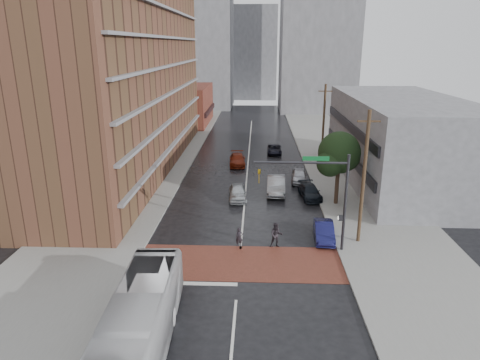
# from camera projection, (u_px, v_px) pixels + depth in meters

# --- Properties ---
(ground) EXTENTS (160.00, 160.00, 0.00)m
(ground) POSITION_uv_depth(u_px,v_px,m) (239.00, 266.00, 28.75)
(ground) COLOR black
(ground) RESTS_ON ground
(crosswalk) EXTENTS (14.00, 5.00, 0.02)m
(crosswalk) POSITION_uv_depth(u_px,v_px,m) (239.00, 263.00, 29.22)
(crosswalk) COLOR brown
(crosswalk) RESTS_ON ground
(sidewalk_west) EXTENTS (9.00, 90.00, 0.15)m
(sidewalk_west) POSITION_uv_depth(u_px,v_px,m) (155.00, 164.00, 52.98)
(sidewalk_west) COLOR gray
(sidewalk_west) RESTS_ON ground
(sidewalk_east) EXTENTS (9.00, 90.00, 0.15)m
(sidewalk_east) POSITION_uv_depth(u_px,v_px,m) (342.00, 166.00, 52.09)
(sidewalk_east) COLOR gray
(sidewalk_east) RESTS_ON ground
(apartment_block) EXTENTS (10.00, 44.00, 28.00)m
(apartment_block) POSITION_uv_depth(u_px,v_px,m) (124.00, 47.00, 47.92)
(apartment_block) COLOR brown
(apartment_block) RESTS_ON ground
(storefront_west) EXTENTS (8.00, 16.00, 7.00)m
(storefront_west) POSITION_uv_depth(u_px,v_px,m) (187.00, 105.00, 79.58)
(storefront_west) COLOR brown
(storefront_west) RESTS_ON ground
(building_east) EXTENTS (11.00, 26.00, 9.00)m
(building_east) POSITION_uv_depth(u_px,v_px,m) (401.00, 140.00, 45.79)
(building_east) COLOR gray
(building_east) RESTS_ON ground
(distant_tower_west) EXTENTS (18.00, 16.00, 32.00)m
(distant_tower_west) POSITION_uv_depth(u_px,v_px,m) (193.00, 37.00, 98.74)
(distant_tower_west) COLOR gray
(distant_tower_west) RESTS_ON ground
(distant_tower_east) EXTENTS (16.00, 14.00, 36.00)m
(distant_tower_east) POSITION_uv_depth(u_px,v_px,m) (319.00, 26.00, 91.33)
(distant_tower_east) COLOR gray
(distant_tower_east) RESTS_ON ground
(distant_tower_center) EXTENTS (12.00, 10.00, 24.00)m
(distant_tower_center) POSITION_uv_depth(u_px,v_px,m) (254.00, 53.00, 115.59)
(distant_tower_center) COLOR gray
(distant_tower_center) RESTS_ON ground
(street_tree) EXTENTS (4.20, 4.10, 6.90)m
(street_tree) POSITION_uv_depth(u_px,v_px,m) (339.00, 155.00, 38.45)
(street_tree) COLOR #332319
(street_tree) RESTS_ON ground
(signal_mast) EXTENTS (6.50, 0.30, 7.20)m
(signal_mast) POSITION_uv_depth(u_px,v_px,m) (325.00, 189.00, 29.47)
(signal_mast) COLOR #2D2D33
(signal_mast) RESTS_ON ground
(utility_pole_near) EXTENTS (1.60, 0.26, 10.00)m
(utility_pole_near) POSITION_uv_depth(u_px,v_px,m) (364.00, 177.00, 30.66)
(utility_pole_near) COLOR #473321
(utility_pole_near) RESTS_ON ground
(utility_pole_far) EXTENTS (1.60, 0.26, 10.00)m
(utility_pole_far) POSITION_uv_depth(u_px,v_px,m) (323.00, 127.00, 49.71)
(utility_pole_far) COLOR #473321
(utility_pole_far) RESTS_ON ground
(transit_bus) EXTENTS (3.11, 11.51, 3.18)m
(transit_bus) POSITION_uv_depth(u_px,v_px,m) (139.00, 325.00, 20.17)
(transit_bus) COLOR silver
(transit_bus) RESTS_ON ground
(pedestrian_a) EXTENTS (0.55, 0.38, 1.47)m
(pedestrian_a) POSITION_uv_depth(u_px,v_px,m) (239.00, 237.00, 31.39)
(pedestrian_a) COLOR black
(pedestrian_a) RESTS_ON ground
(pedestrian_b) EXTENTS (0.96, 0.77, 1.90)m
(pedestrian_b) POSITION_uv_depth(u_px,v_px,m) (276.00, 235.00, 31.22)
(pedestrian_b) COLOR #272127
(pedestrian_b) RESTS_ON ground
(car_travel_a) EXTENTS (1.91, 4.20, 1.40)m
(car_travel_a) POSITION_uv_depth(u_px,v_px,m) (237.00, 192.00, 40.99)
(car_travel_a) COLOR #B2B7BA
(car_travel_a) RESTS_ON ground
(car_travel_b) EXTENTS (1.97, 5.14, 1.67)m
(car_travel_b) POSITION_uv_depth(u_px,v_px,m) (276.00, 185.00, 42.74)
(car_travel_b) COLOR #979A9E
(car_travel_b) RESTS_ON ground
(car_travel_c) EXTENTS (2.17, 4.80, 1.36)m
(car_travel_c) POSITION_uv_depth(u_px,v_px,m) (237.00, 160.00, 52.79)
(car_travel_c) COLOR maroon
(car_travel_c) RESTS_ON ground
(suv_travel) EXTENTS (2.02, 4.20, 1.15)m
(suv_travel) POSITION_uv_depth(u_px,v_px,m) (274.00, 149.00, 58.34)
(suv_travel) COLOR black
(suv_travel) RESTS_ON ground
(car_parked_near) EXTENTS (1.63, 4.09, 1.32)m
(car_parked_near) POSITION_uv_depth(u_px,v_px,m) (324.00, 231.00, 32.57)
(car_parked_near) COLOR #131445
(car_parked_near) RESTS_ON ground
(car_parked_mid) EXTENTS (2.23, 4.45, 1.24)m
(car_parked_mid) POSITION_uv_depth(u_px,v_px,m) (310.00, 192.00, 41.44)
(car_parked_mid) COLOR black
(car_parked_mid) RESTS_ON ground
(car_parked_far) EXTENTS (1.94, 4.22, 1.40)m
(car_parked_far) POSITION_uv_depth(u_px,v_px,m) (299.00, 176.00, 46.27)
(car_parked_far) COLOR #A7A8AE
(car_parked_far) RESTS_ON ground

